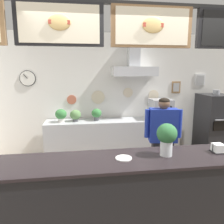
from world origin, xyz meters
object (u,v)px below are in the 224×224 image
(potted_thyme, at_px, (61,115))
(condiment_plate, at_px, (124,158))
(pizza_oven, at_px, (213,127))
(napkin_holder, at_px, (218,148))
(espresso_machine, at_px, (161,109))
(basil_vase, at_px, (167,138))
(potted_oregano, at_px, (97,114))
(potted_rosemary, at_px, (75,115))
(shop_worker, at_px, (163,140))

(potted_thyme, height_order, condiment_plate, potted_thyme)
(pizza_oven, relative_size, napkin_holder, 10.82)
(espresso_machine, bearing_deg, basil_vase, -109.34)
(pizza_oven, xyz_separation_m, potted_oregano, (-2.58, 0.19, 0.34))
(espresso_machine, distance_m, potted_rosemary, 1.83)
(potted_thyme, relative_size, condiment_plate, 1.59)
(espresso_machine, relative_size, basil_vase, 1.47)
(condiment_plate, bearing_deg, pizza_oven, 41.94)
(potted_rosemary, bearing_deg, pizza_oven, -3.12)
(basil_vase, relative_size, condiment_plate, 2.06)
(potted_oregano, distance_m, potted_rosemary, 0.44)
(pizza_oven, bearing_deg, condiment_plate, -138.06)
(espresso_machine, xyz_separation_m, potted_rosemary, (-1.83, 0.03, -0.08))
(shop_worker, xyz_separation_m, condiment_plate, (-0.91, -1.23, 0.25))
(pizza_oven, relative_size, potted_rosemary, 6.39)
(potted_thyme, relative_size, potted_rosemary, 1.12)
(condiment_plate, bearing_deg, napkin_holder, 1.56)
(condiment_plate, bearing_deg, shop_worker, 53.45)
(condiment_plate, bearing_deg, espresso_machine, 61.34)
(pizza_oven, relative_size, espresso_machine, 2.97)
(shop_worker, bearing_deg, espresso_machine, -99.68)
(potted_oregano, relative_size, napkin_holder, 1.75)
(potted_oregano, relative_size, potted_rosemary, 1.04)
(pizza_oven, distance_m, espresso_machine, 1.26)
(pizza_oven, distance_m, napkin_holder, 2.63)
(potted_rosemary, bearing_deg, napkin_holder, -55.50)
(potted_thyme, bearing_deg, basil_vase, -60.89)
(pizza_oven, xyz_separation_m, shop_worker, (-1.57, -1.00, 0.08))
(potted_rosemary, relative_size, napkin_holder, 1.69)
(napkin_holder, relative_size, condiment_plate, 0.84)
(basil_vase, bearing_deg, napkin_holder, 0.49)
(potted_thyme, height_order, potted_rosemary, potted_thyme)
(napkin_holder, bearing_deg, basil_vase, -179.51)
(pizza_oven, distance_m, shop_worker, 1.87)
(pizza_oven, height_order, basil_vase, pizza_oven)
(espresso_machine, relative_size, potted_thyme, 1.92)
(shop_worker, relative_size, potted_thyme, 5.61)
(condiment_plate, bearing_deg, potted_thyme, 109.34)
(potted_thyme, bearing_deg, condiment_plate, -70.66)
(pizza_oven, bearing_deg, potted_thyme, 177.80)
(napkin_holder, bearing_deg, condiment_plate, -178.44)
(pizza_oven, distance_m, potted_thyme, 3.33)
(potted_thyme, distance_m, basil_vase, 2.68)
(potted_thyme, relative_size, napkin_holder, 1.90)
(potted_rosemary, height_order, napkin_holder, napkin_holder)
(pizza_oven, bearing_deg, shop_worker, -147.44)
(shop_worker, distance_m, potted_oregano, 1.58)
(napkin_holder, xyz_separation_m, condiment_plate, (-1.09, -0.03, -0.04))
(basil_vase, bearing_deg, potted_rosemary, 113.08)
(potted_oregano, bearing_deg, basil_vase, -76.60)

